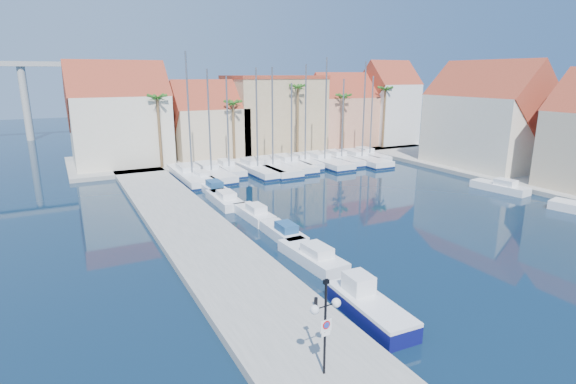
# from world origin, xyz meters

# --- Properties ---
(ground) EXTENTS (260.00, 260.00, 0.00)m
(ground) POSITION_xyz_m (0.00, 0.00, 0.00)
(ground) COLOR black
(ground) RESTS_ON ground
(quay_west) EXTENTS (6.00, 77.00, 0.50)m
(quay_west) POSITION_xyz_m (-9.00, 13.50, 0.25)
(quay_west) COLOR gray
(quay_west) RESTS_ON ground
(shore_north) EXTENTS (54.00, 16.00, 0.50)m
(shore_north) POSITION_xyz_m (10.00, 48.00, 0.25)
(shore_north) COLOR gray
(shore_north) RESTS_ON ground
(shore_east) EXTENTS (12.00, 60.00, 0.50)m
(shore_east) POSITION_xyz_m (32.00, 15.00, 0.25)
(shore_east) COLOR gray
(shore_east) RESTS_ON ground
(lamp_post) EXTENTS (1.41, 0.44, 4.15)m
(lamp_post) POSITION_xyz_m (-9.26, -2.85, 3.22)
(lamp_post) COLOR black
(lamp_post) RESTS_ON quay_west
(bollard) EXTENTS (0.20, 0.20, 0.49)m
(bollard) POSITION_xyz_m (-6.79, 1.94, 0.75)
(bollard) COLOR black
(bollard) RESTS_ON quay_west
(fishing_boat) EXTENTS (2.15, 5.81, 2.01)m
(fishing_boat) POSITION_xyz_m (-4.50, 0.49, 0.67)
(fishing_boat) COLOR #0D0F4F
(fishing_boat) RESTS_ON ground
(motorboat_west_0) EXTENTS (2.23, 6.07, 1.40)m
(motorboat_west_0) POSITION_xyz_m (-3.50, 7.82, 0.51)
(motorboat_west_0) COLOR white
(motorboat_west_0) RESTS_ON ground
(motorboat_west_1) EXTENTS (1.74, 5.27, 1.40)m
(motorboat_west_1) POSITION_xyz_m (-3.20, 12.69, 0.51)
(motorboat_west_1) COLOR white
(motorboat_west_1) RESTS_ON ground
(motorboat_west_2) EXTENTS (1.85, 5.46, 1.40)m
(motorboat_west_2) POSITION_xyz_m (-3.24, 18.28, 0.51)
(motorboat_west_2) COLOR white
(motorboat_west_2) RESTS_ON ground
(motorboat_west_3) EXTENTS (2.10, 6.24, 1.40)m
(motorboat_west_3) POSITION_xyz_m (-3.97, 23.78, 0.51)
(motorboat_west_3) COLOR white
(motorboat_west_3) RESTS_ON ground
(motorboat_west_4) EXTENTS (1.92, 5.98, 1.40)m
(motorboat_west_4) POSITION_xyz_m (-3.57, 28.48, 0.51)
(motorboat_west_4) COLOR white
(motorboat_west_4) RESTS_ON ground
(motorboat_west_5) EXTENTS (2.32, 6.30, 1.40)m
(motorboat_west_5) POSITION_xyz_m (-3.33, 33.71, 0.51)
(motorboat_west_5) COLOR white
(motorboat_west_5) RESTS_ON ground
(motorboat_east_1) EXTENTS (2.74, 6.16, 1.40)m
(motorboat_east_1) POSITION_xyz_m (24.01, 14.82, 0.51)
(motorboat_east_1) COLOR white
(motorboat_east_1) RESTS_ON ground
(sailboat_0) EXTENTS (3.16, 11.86, 14.67)m
(sailboat_0) POSITION_xyz_m (-4.02, 35.60, 0.58)
(sailboat_0) COLOR white
(sailboat_0) RESTS_ON ground
(sailboat_1) EXTENTS (3.36, 11.27, 12.81)m
(sailboat_1) POSITION_xyz_m (-1.56, 35.95, 0.57)
(sailboat_1) COLOR white
(sailboat_1) RESTS_ON ground
(sailboat_2) EXTENTS (2.43, 8.35, 11.97)m
(sailboat_2) POSITION_xyz_m (1.19, 36.96, 0.61)
(sailboat_2) COLOR white
(sailboat_2) RESTS_ON ground
(sailboat_3) EXTENTS (3.26, 11.12, 12.98)m
(sailboat_3) POSITION_xyz_m (4.38, 35.54, 0.58)
(sailboat_3) COLOR white
(sailboat_3) RESTS_ON ground
(sailboat_4) EXTENTS (3.39, 12.01, 13.05)m
(sailboat_4) POSITION_xyz_m (6.54, 35.66, 0.57)
(sailboat_4) COLOR white
(sailboat_4) RESTS_ON ground
(sailboat_5) EXTENTS (2.93, 10.97, 11.11)m
(sailboat_5) POSITION_xyz_m (9.59, 36.24, 0.56)
(sailboat_5) COLOR white
(sailboat_5) RESTS_ON ground
(sailboat_6) EXTENTS (2.81, 8.43, 13.45)m
(sailboat_6) POSITION_xyz_m (11.96, 36.51, 0.64)
(sailboat_6) COLOR white
(sailboat_6) RESTS_ON ground
(sailboat_7) EXTENTS (3.28, 11.62, 14.32)m
(sailboat_7) POSITION_xyz_m (14.60, 36.00, 0.58)
(sailboat_7) COLOR white
(sailboat_7) RESTS_ON ground
(sailboat_8) EXTENTS (2.61, 9.76, 11.58)m
(sailboat_8) POSITION_xyz_m (17.71, 36.38, 0.58)
(sailboat_8) COLOR white
(sailboat_8) RESTS_ON ground
(sailboat_9) EXTENTS (3.43, 11.99, 13.85)m
(sailboat_9) POSITION_xyz_m (20.32, 35.24, 0.57)
(sailboat_9) COLOR white
(sailboat_9) RESTS_ON ground
(sailboat_10) EXTENTS (3.03, 9.05, 11.94)m
(sailboat_10) POSITION_xyz_m (22.95, 36.66, 0.60)
(sailboat_10) COLOR white
(sailboat_10) RESTS_ON ground
(building_0) EXTENTS (12.30, 9.00, 13.50)m
(building_0) POSITION_xyz_m (-10.00, 47.00, 6.52)
(building_0) COLOR beige
(building_0) RESTS_ON shore_north
(building_1) EXTENTS (10.30, 8.00, 11.00)m
(building_1) POSITION_xyz_m (2.00, 47.00, 5.30)
(building_1) COLOR beige
(building_1) RESTS_ON shore_north
(building_2) EXTENTS (14.20, 10.20, 11.50)m
(building_2) POSITION_xyz_m (13.00, 48.00, 6.26)
(building_2) COLOR tan
(building_2) RESTS_ON shore_north
(building_3) EXTENTS (10.30, 8.00, 12.00)m
(building_3) POSITION_xyz_m (25.00, 47.00, 5.86)
(building_3) COLOR tan
(building_3) RESTS_ON shore_north
(building_4) EXTENTS (8.30, 8.00, 14.00)m
(building_4) POSITION_xyz_m (34.00, 46.00, 6.97)
(building_4) COLOR white
(building_4) RESTS_ON shore_north
(building_6) EXTENTS (9.00, 14.30, 13.50)m
(building_6) POSITION_xyz_m (32.00, 24.00, 6.52)
(building_6) COLOR beige
(building_6) RESTS_ON shore_east
(palm_0) EXTENTS (2.60, 2.60, 10.15)m
(palm_0) POSITION_xyz_m (-6.00, 42.00, 9.08)
(palm_0) COLOR brown
(palm_0) RESTS_ON shore_north
(palm_1) EXTENTS (2.60, 2.60, 9.15)m
(palm_1) POSITION_xyz_m (4.00, 42.00, 8.14)
(palm_1) COLOR brown
(palm_1) RESTS_ON shore_north
(palm_2) EXTENTS (2.60, 2.60, 11.15)m
(palm_2) POSITION_xyz_m (14.00, 42.00, 10.02)
(palm_2) COLOR brown
(palm_2) RESTS_ON shore_north
(palm_3) EXTENTS (2.60, 2.60, 9.65)m
(palm_3) POSITION_xyz_m (22.00, 42.00, 8.61)
(palm_3) COLOR brown
(palm_3) RESTS_ON shore_north
(palm_4) EXTENTS (2.60, 2.60, 10.65)m
(palm_4) POSITION_xyz_m (30.00, 42.00, 9.55)
(palm_4) COLOR brown
(palm_4) RESTS_ON shore_north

